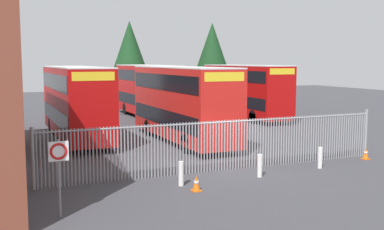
# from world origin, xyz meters

# --- Properties ---
(ground_plane) EXTENTS (100.00, 100.00, 0.00)m
(ground_plane) POSITION_xyz_m (0.00, 8.00, 0.00)
(ground_plane) COLOR #3D3D42
(palisade_fence) EXTENTS (16.05, 0.14, 2.35)m
(palisade_fence) POSITION_xyz_m (-0.18, 0.00, 1.18)
(palisade_fence) COLOR gray
(palisade_fence) RESTS_ON ground
(double_decker_bus_near_gate) EXTENTS (2.54, 10.81, 4.42)m
(double_decker_bus_near_gate) POSITION_xyz_m (0.88, 7.49, 2.42)
(double_decker_bus_near_gate) COLOR red
(double_decker_bus_near_gate) RESTS_ON ground
(double_decker_bus_behind_fence_left) EXTENTS (2.54, 10.81, 4.42)m
(double_decker_bus_behind_fence_left) POSITION_xyz_m (-4.73, 10.72, 2.42)
(double_decker_bus_behind_fence_left) COLOR #B70C0C
(double_decker_bus_behind_fence_left) RESTS_ON ground
(double_decker_bus_behind_fence_right) EXTENTS (2.54, 10.81, 4.42)m
(double_decker_bus_behind_fence_right) POSITION_xyz_m (10.07, 16.22, 2.42)
(double_decker_bus_behind_fence_right) COLOR #B70C0C
(double_decker_bus_behind_fence_right) RESTS_ON ground
(double_decker_bus_far_back) EXTENTS (2.54, 10.81, 4.42)m
(double_decker_bus_far_back) POSITION_xyz_m (2.80, 19.92, 2.42)
(double_decker_bus_far_back) COLOR #B70C0C
(double_decker_bus_far_back) RESTS_ON ground
(bollard_near_left) EXTENTS (0.20, 0.20, 0.95)m
(bollard_near_left) POSITION_xyz_m (-2.91, -1.68, 0.47)
(bollard_near_left) COLOR silver
(bollard_near_left) RESTS_ON ground
(bollard_center_front) EXTENTS (0.20, 0.20, 0.95)m
(bollard_center_front) POSITION_xyz_m (0.58, -1.69, 0.47)
(bollard_center_front) COLOR silver
(bollard_center_front) RESTS_ON ground
(bollard_near_right) EXTENTS (0.20, 0.20, 0.95)m
(bollard_near_right) POSITION_xyz_m (3.90, -1.36, 0.47)
(bollard_near_right) COLOR silver
(bollard_near_right) RESTS_ON ground
(traffic_cone_by_gate) EXTENTS (0.34, 0.34, 0.59)m
(traffic_cone_by_gate) POSITION_xyz_m (-2.67, -2.59, 0.29)
(traffic_cone_by_gate) COLOR orange
(traffic_cone_by_gate) RESTS_ON ground
(traffic_cone_mid_forecourt) EXTENTS (0.34, 0.34, 0.59)m
(traffic_cone_mid_forecourt) POSITION_xyz_m (7.18, -0.68, 0.29)
(traffic_cone_mid_forecourt) COLOR orange
(traffic_cone_mid_forecourt) RESTS_ON ground
(speed_limit_sign_post) EXTENTS (0.60, 0.14, 2.40)m
(speed_limit_sign_post) POSITION_xyz_m (-7.67, -3.61, 1.78)
(speed_limit_sign_post) COLOR slate
(speed_limit_sign_post) RESTS_ON ground
(tree_tall_back) EXTENTS (4.76, 4.76, 8.65)m
(tree_tall_back) POSITION_xyz_m (3.37, 27.20, 5.24)
(tree_tall_back) COLOR #4C3823
(tree_tall_back) RESTS_ON ground
(tree_short_side) EXTENTS (4.27, 4.27, 8.51)m
(tree_short_side) POSITION_xyz_m (11.10, 24.63, 5.45)
(tree_short_side) COLOR #4C3823
(tree_short_side) RESTS_ON ground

